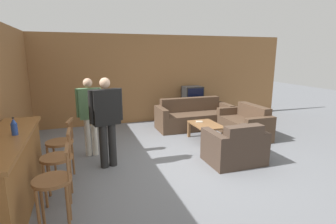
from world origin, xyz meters
The scene contains 17 objects.
ground_plane centered at (0.00, 0.00, 0.00)m, with size 24.00×24.00×0.00m, color slate.
wall_back centered at (0.00, 3.48, 1.30)m, with size 9.40×0.08×2.60m.
wall_left centered at (-3.18, 1.24, 1.30)m, with size 0.08×8.48×2.60m.
bar_counter centered at (-2.85, -0.53, 0.50)m, with size 0.55×2.31×1.00m.
bar_chair_near centered at (-2.25, -1.21, 0.57)m, with size 0.43×0.43×1.02m.
bar_chair_mid centered at (-2.25, -0.52, 0.57)m, with size 0.45×0.45×1.02m.
bar_chair_far centered at (-2.26, 0.16, 0.57)m, with size 0.51×0.51×1.02m.
couch_far centered at (1.08, 2.32, 0.30)m, with size 2.09×0.83×0.82m.
armchair_near centered at (0.82, -0.18, 0.30)m, with size 1.03×0.79×0.80m.
loveseat_right centered at (1.99, 1.19, 0.30)m, with size 0.76×1.41×0.79m.
coffee_table centered at (0.89, 1.17, 0.35)m, with size 0.60×0.90×0.42m.
tv_unit centered at (1.41, 3.16, 0.29)m, with size 1.17×0.47×0.58m.
tv centered at (1.41, 3.15, 0.82)m, with size 0.57×0.47×0.48m.
bottle centered at (-2.75, -0.44, 1.11)m, with size 0.08×0.08×0.24m.
book_on_table centered at (0.81, 1.37, 0.43)m, with size 0.19×0.16×0.02m.
person_by_window centered at (-1.74, 1.09, 0.90)m, with size 0.50×0.18×1.58m.
person_by_counter centered at (-1.48, 0.43, 0.92)m, with size 0.60×0.28×1.64m.
Camera 1 is at (-1.90, -4.22, 2.05)m, focal length 28.00 mm.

